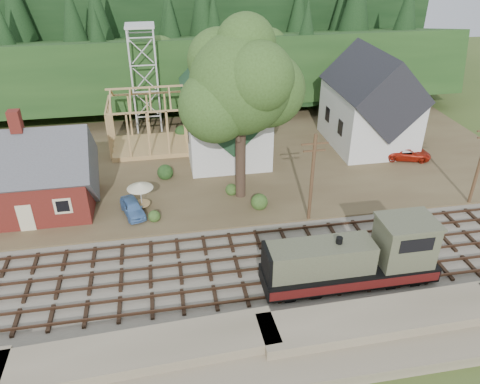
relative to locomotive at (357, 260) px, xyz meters
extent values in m
plane|color=#384C1E|center=(-7.72, 3.00, -2.12)|extent=(140.00, 140.00, 0.00)
cube|color=#7F7259|center=(-7.72, -5.50, -2.12)|extent=(64.00, 5.00, 1.60)
cube|color=#726B5B|center=(-7.72, 3.00, -2.04)|extent=(64.00, 11.00, 0.16)
cube|color=brown|center=(-7.72, 21.00, -1.97)|extent=(64.00, 26.00, 0.30)
cube|color=#1E3F19|center=(-7.72, 45.00, -2.12)|extent=(70.00, 28.96, 12.74)
cube|color=black|center=(-7.72, 61.00, -2.12)|extent=(80.00, 20.00, 12.00)
cube|color=#5F1E15|center=(-23.72, 14.00, 0.08)|extent=(10.00, 7.00, 3.80)
cube|color=#4C4C51|center=(-23.72, 14.00, 1.98)|extent=(10.80, 7.41, 7.41)
cube|color=#5F1E15|center=(-23.72, 14.00, 6.28)|extent=(0.90, 0.90, 1.80)
cube|color=beige|center=(-23.72, 10.48, -0.62)|extent=(1.20, 0.06, 2.40)
cube|color=silver|center=(-5.72, 23.00, 1.38)|extent=(8.00, 12.00, 6.40)
cube|color=#193722|center=(-5.72, 23.00, 4.58)|extent=(8.40, 12.96, 8.40)
cube|color=silver|center=(-5.72, 17.00, 6.58)|extent=(2.40, 2.40, 4.00)
cone|color=#193722|center=(-5.72, 17.00, 9.88)|extent=(5.37, 5.37, 2.60)
cube|color=silver|center=(10.28, 22.00, 1.38)|extent=(8.00, 10.00, 6.40)
cube|color=black|center=(10.28, 22.00, 4.58)|extent=(8.40, 10.80, 8.40)
cube|color=tan|center=(-13.72, 25.00, -1.57)|extent=(8.00, 6.00, 0.50)
cube|color=tan|center=(-13.72, 25.00, 5.08)|extent=(8.00, 0.18, 0.18)
cube|color=silver|center=(-15.12, 29.60, 4.18)|extent=(0.18, 0.18, 12.00)
cube|color=silver|center=(-12.32, 29.60, 4.18)|extent=(0.18, 0.18, 12.00)
cube|color=silver|center=(-15.12, 32.40, 4.18)|extent=(0.18, 0.18, 12.00)
cube|color=silver|center=(-12.32, 32.40, 4.18)|extent=(0.18, 0.18, 12.00)
cube|color=silver|center=(-13.72, 31.00, 10.18)|extent=(3.20, 3.20, 0.25)
cylinder|color=#38281E|center=(-5.72, 13.00, 2.18)|extent=(0.90, 0.90, 8.00)
sphere|color=#344E1D|center=(-5.72, 13.00, 8.68)|extent=(8.40, 8.40, 8.40)
sphere|color=#344E1D|center=(-3.22, 14.00, 7.68)|extent=(6.40, 6.40, 6.40)
sphere|color=#344E1D|center=(-7.92, 12.20, 7.18)|extent=(6.00, 6.00, 6.00)
cylinder|color=#4C331E|center=(-0.72, 8.20, 1.88)|extent=(0.28, 0.28, 8.00)
cube|color=#4C331E|center=(-0.72, 8.20, 5.08)|extent=(2.20, 0.12, 0.12)
cube|color=#4C331E|center=(-0.72, 8.20, 4.48)|extent=(1.80, 0.12, 0.12)
cylinder|color=#4C331E|center=(14.28, 8.20, 1.88)|extent=(0.28, 0.28, 8.00)
cube|color=black|center=(-0.46, 0.00, -1.78)|extent=(11.94, 2.49, 0.35)
cube|color=black|center=(-0.46, 0.00, -1.06)|extent=(11.94, 2.88, 1.09)
cube|color=#4C4E39|center=(-2.65, 0.00, 0.53)|extent=(7.16, 2.29, 2.09)
cube|color=#4C4E39|center=(3.32, 0.00, 1.08)|extent=(3.58, 2.79, 3.18)
cube|color=#4C4E39|center=(3.32, 0.00, 2.72)|extent=(3.78, 2.98, 0.20)
cube|color=black|center=(3.32, -1.41, 1.78)|extent=(2.39, 0.06, 0.99)
cube|color=#4C1110|center=(-0.46, -1.46, -1.06)|extent=(11.94, 0.04, 0.70)
cube|color=#4C1110|center=(-0.46, 1.46, -1.06)|extent=(11.94, 0.04, 0.70)
cylinder|color=black|center=(-1.46, 0.00, 1.68)|extent=(0.44, 0.44, 0.70)
imported|color=#6192D0|center=(-15.38, 11.49, -1.17)|extent=(2.55, 4.08, 1.29)
imported|color=#AA1E0D|center=(13.00, 17.44, -1.15)|extent=(5.24, 3.47, 1.34)
cylinder|color=silver|center=(-14.61, 12.37, -0.69)|extent=(0.10, 0.10, 2.26)
cylinder|color=tan|center=(-14.61, 12.37, -1.35)|extent=(1.44, 1.44, 0.08)
cone|color=beige|center=(-14.61, 12.37, 0.45)|extent=(2.26, 2.26, 0.51)
camera|label=1|loc=(-12.35, -23.49, 19.95)|focal=35.00mm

